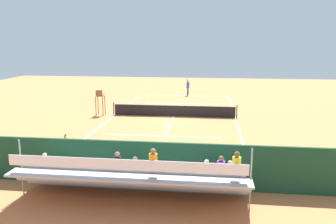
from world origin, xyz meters
name	(u,v)px	position (x,y,z in m)	size (l,w,h in m)	color
ground_plane	(174,116)	(0.00, 0.00, 0.00)	(60.00, 60.00, 0.00)	#D17542
court_line_markings	(174,116)	(0.00, -0.04, 0.00)	(10.10, 22.20, 0.01)	white
tennis_net	(174,110)	(0.00, 0.00, 0.50)	(10.30, 0.10, 1.07)	black
backdrop_wall	(139,164)	(0.00, 14.00, 1.00)	(18.00, 0.16, 2.00)	#194228
bleacher_stand	(137,177)	(-0.18, 15.33, 0.94)	(9.06, 2.40, 2.48)	#9EA0A5
umpire_chair	(100,100)	(6.20, 0.22, 1.31)	(0.67, 0.67, 2.14)	brown
courtside_bench	(209,170)	(-2.95, 13.27, 0.56)	(1.80, 0.40, 0.93)	#9E754C
equipment_bag	(170,178)	(-1.25, 13.40, 0.18)	(0.90, 0.36, 0.36)	#B22D2D
tennis_player	(188,87)	(-0.40, -11.28, 1.02)	(0.40, 0.55, 1.93)	navy
tennis_racket	(185,95)	(-0.03, -11.30, 0.01)	(0.57, 0.33, 0.03)	black
tennis_ball_near	(208,97)	(-2.69, -10.21, 0.03)	(0.07, 0.07, 0.07)	#CCDB33
line_judge	(63,153)	(3.85, 13.06, 1.02)	(0.43, 0.55, 1.93)	#232328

